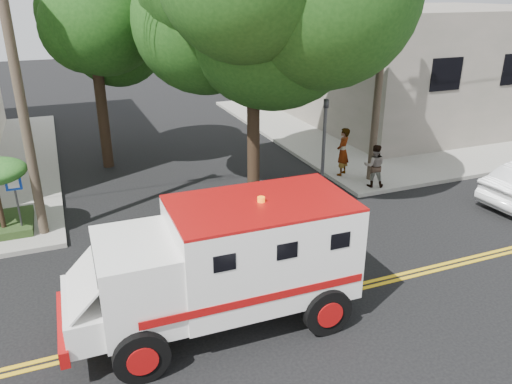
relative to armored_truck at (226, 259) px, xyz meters
name	(u,v)px	position (x,y,z in m)	size (l,w,h in m)	color
ground	(295,302)	(1.76, 0.10, -1.63)	(100.00, 100.00, 0.00)	black
sidewalk_ne	(404,121)	(15.26, 13.60, -1.56)	(17.00, 17.00, 0.15)	gray
building_right	(427,63)	(16.76, 14.10, 1.52)	(14.00, 12.00, 6.00)	slate
utility_pole_left	(19,90)	(-3.84, 6.10, 2.87)	(0.28, 0.28, 9.00)	#382D23
utility_pole_right	(380,66)	(8.06, 6.30, 2.87)	(0.28, 0.28, 9.00)	#382D23
tree_left	(101,26)	(-0.92, 11.88, 4.10)	(4.48, 4.20, 7.70)	black
tree_right	(318,8)	(10.60, 15.87, 4.46)	(4.80, 4.50, 8.20)	black
traffic_signal	(324,138)	(5.56, 5.70, 0.59)	(0.15, 0.18, 3.60)	#3F3F42
accessibility_sign	(16,196)	(-4.44, 6.27, -0.27)	(0.45, 0.10, 2.02)	#3F3F42
armored_truck	(226,259)	(0.00, 0.00, 0.00)	(6.33, 2.64, 2.87)	white
pedestrian_a	(343,152)	(7.26, 7.13, -0.52)	(0.70, 0.46, 1.92)	gray
pedestrian_b	(374,166)	(7.70, 5.60, -0.67)	(0.79, 0.61, 1.62)	gray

